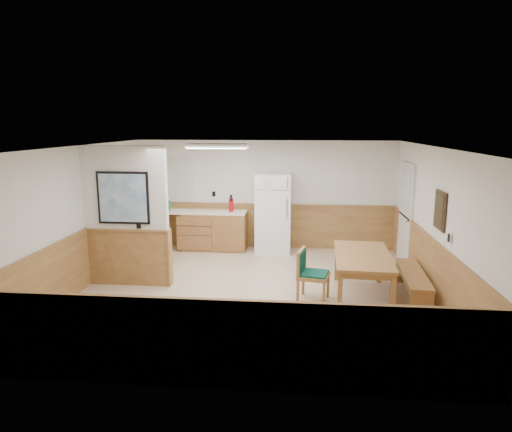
# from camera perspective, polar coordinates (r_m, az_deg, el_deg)

# --- Properties ---
(ground) EXTENTS (6.00, 6.00, 0.00)m
(ground) POSITION_cam_1_polar(r_m,az_deg,el_deg) (8.03, -0.58, -9.44)
(ground) COLOR tan
(ground) RESTS_ON ground
(ceiling) EXTENTS (6.00, 6.00, 0.02)m
(ceiling) POSITION_cam_1_polar(r_m,az_deg,el_deg) (7.51, -0.62, 8.68)
(ceiling) COLOR white
(ceiling) RESTS_ON back_wall
(back_wall) EXTENTS (6.00, 0.02, 2.50)m
(back_wall) POSITION_cam_1_polar(r_m,az_deg,el_deg) (10.61, 1.10, 2.69)
(back_wall) COLOR white
(back_wall) RESTS_ON ground
(right_wall) EXTENTS (0.02, 6.00, 2.50)m
(right_wall) POSITION_cam_1_polar(r_m,az_deg,el_deg) (7.94, 21.46, -1.06)
(right_wall) COLOR white
(right_wall) RESTS_ON ground
(left_wall) EXTENTS (0.02, 6.00, 2.50)m
(left_wall) POSITION_cam_1_polar(r_m,az_deg,el_deg) (8.52, -21.10, -0.24)
(left_wall) COLOR white
(left_wall) RESTS_ON ground
(wainscot_back) EXTENTS (6.00, 0.04, 1.00)m
(wainscot_back) POSITION_cam_1_polar(r_m,az_deg,el_deg) (10.73, 1.08, -1.29)
(wainscot_back) COLOR #AD8545
(wainscot_back) RESTS_ON ground
(wainscot_right) EXTENTS (0.04, 6.00, 1.00)m
(wainscot_right) POSITION_cam_1_polar(r_m,az_deg,el_deg) (8.12, 20.94, -6.24)
(wainscot_right) COLOR #AD8545
(wainscot_right) RESTS_ON ground
(wainscot_left) EXTENTS (0.04, 6.00, 1.00)m
(wainscot_left) POSITION_cam_1_polar(r_m,az_deg,el_deg) (8.68, -20.63, -5.09)
(wainscot_left) COLOR #AD8545
(wainscot_left) RESTS_ON ground
(partition_wall) EXTENTS (1.50, 0.20, 2.50)m
(partition_wall) POSITION_cam_1_polar(r_m,az_deg,el_deg) (8.40, -15.91, -0.20)
(partition_wall) COLOR white
(partition_wall) RESTS_ON ground
(kitchen_counter) EXTENTS (2.20, 0.61, 1.00)m
(kitchen_counter) POSITION_cam_1_polar(r_m,az_deg,el_deg) (10.61, -5.57, -1.71)
(kitchen_counter) COLOR #976435
(kitchen_counter) RESTS_ON ground
(exterior_door) EXTENTS (0.07, 1.02, 2.15)m
(exterior_door) POSITION_cam_1_polar(r_m,az_deg,el_deg) (9.78, 18.18, 0.19)
(exterior_door) COLOR silver
(exterior_door) RESTS_ON ground
(kitchen_window) EXTENTS (0.80, 0.04, 1.00)m
(kitchen_window) POSITION_cam_1_polar(r_m,az_deg,el_deg) (10.91, -10.00, 4.35)
(kitchen_window) COLOR silver
(kitchen_window) RESTS_ON back_wall
(wall_painting) EXTENTS (0.04, 0.50, 0.60)m
(wall_painting) POSITION_cam_1_polar(r_m,az_deg,el_deg) (7.60, 21.98, 0.67)
(wall_painting) COLOR #382816
(wall_painting) RESTS_ON right_wall
(fluorescent_fixture) EXTENTS (1.20, 0.30, 0.09)m
(fluorescent_fixture) POSITION_cam_1_polar(r_m,az_deg,el_deg) (8.91, -4.91, 8.72)
(fluorescent_fixture) COLOR silver
(fluorescent_fixture) RESTS_ON ceiling
(refrigerator) EXTENTS (0.79, 0.72, 1.79)m
(refrigerator) POSITION_cam_1_polar(r_m,az_deg,el_deg) (10.30, 2.18, 0.40)
(refrigerator) COLOR white
(refrigerator) RESTS_ON ground
(dining_table) EXTENTS (0.98, 1.83, 0.75)m
(dining_table) POSITION_cam_1_polar(r_m,az_deg,el_deg) (7.76, 13.18, -5.35)
(dining_table) COLOR #A6683D
(dining_table) RESTS_ON ground
(dining_bench) EXTENTS (0.48, 1.69, 0.45)m
(dining_bench) POSITION_cam_1_polar(r_m,az_deg,el_deg) (8.06, 19.04, -7.39)
(dining_bench) COLOR #A6683D
(dining_bench) RESTS_ON ground
(dining_chair) EXTENTS (0.76, 0.59, 0.85)m
(dining_chair) POSITION_cam_1_polar(r_m,az_deg,el_deg) (7.58, 6.52, -6.83)
(dining_chair) COLOR #A6683D
(dining_chair) RESTS_ON ground
(fire_extinguisher) EXTENTS (0.12, 0.12, 0.39)m
(fire_extinguisher) POSITION_cam_1_polar(r_m,az_deg,el_deg) (10.38, -3.13, 1.47)
(fire_extinguisher) COLOR red
(fire_extinguisher) RESTS_ON kitchen_counter
(soap_bottle) EXTENTS (0.08, 0.08, 0.24)m
(soap_bottle) POSITION_cam_1_polar(r_m,az_deg,el_deg) (10.69, -10.82, 1.31)
(soap_bottle) COLOR #18893E
(soap_bottle) RESTS_ON kitchen_counter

